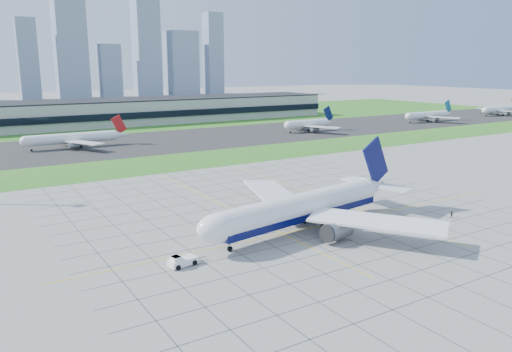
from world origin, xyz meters
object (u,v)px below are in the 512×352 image
(airliner, at_px, (303,208))
(distant_jet_4, at_px, (499,109))
(crew_near, at_px, (226,238))
(distant_jet_3, at_px, (428,115))
(distant_jet_1, at_px, (73,138))
(pushback_tug, at_px, (181,261))
(crew_far, at_px, (452,214))
(distant_jet_2, at_px, (308,124))

(airliner, relative_size, distant_jet_4, 1.42)
(crew_near, bearing_deg, distant_jet_3, -41.72)
(distant_jet_1, bearing_deg, pushback_tug, -95.33)
(pushback_tug, bearing_deg, distant_jet_3, 21.59)
(crew_near, height_order, crew_far, crew_near)
(pushback_tug, xyz_separation_m, distant_jet_1, (14.35, 153.79, 3.51))
(pushback_tug, distance_m, crew_far, 69.14)
(crew_far, bearing_deg, pushback_tug, -143.24)
(crew_near, bearing_deg, crew_far, -86.42)
(crew_far, bearing_deg, distant_jet_1, 151.41)
(pushback_tug, relative_size, crew_near, 4.21)
(distant_jet_1, bearing_deg, crew_far, -71.32)
(distant_jet_3, relative_size, distant_jet_4, 1.00)
(crew_near, xyz_separation_m, distant_jet_1, (1.19, 147.02, 3.53))
(airliner, relative_size, distant_jet_3, 1.42)
(pushback_tug, distance_m, crew_near, 14.80)
(airliner, height_order, distant_jet_4, airliner)
(airliner, bearing_deg, distant_jet_4, 16.50)
(distant_jet_3, bearing_deg, distant_jet_1, 176.87)
(pushback_tug, height_order, distant_jet_1, distant_jet_1)
(distant_jet_3, height_order, distant_jet_4, same)
(airliner, bearing_deg, pushback_tug, -179.96)
(distant_jet_2, xyz_separation_m, distant_jet_4, (181.93, -0.22, 0.00))
(pushback_tug, xyz_separation_m, distant_jet_2, (140.61, 142.72, 3.50))
(distant_jet_1, relative_size, distant_jet_4, 1.06)
(pushback_tug, relative_size, distant_jet_1, 0.18)
(crew_near, height_order, distant_jet_4, distant_jet_4)
(crew_far, bearing_deg, distant_jet_2, 107.13)
(distant_jet_1, relative_size, distant_jet_2, 1.06)
(airliner, xyz_separation_m, distant_jet_3, (208.85, 136.43, -0.72))
(distant_jet_1, bearing_deg, distant_jet_2, -5.01)
(distant_jet_2, bearing_deg, distant_jet_4, -0.07)
(crew_far, distance_m, distant_jet_2, 166.29)
(pushback_tug, relative_size, crew_far, 4.61)
(airliner, distance_m, pushback_tug, 32.69)
(distant_jet_3, bearing_deg, distant_jet_2, 179.26)
(airliner, xyz_separation_m, distant_jet_1, (-17.68, 148.80, -0.72))
(crew_far, distance_m, distant_jet_4, 294.66)
(distant_jet_2, distance_m, distant_jet_4, 181.93)
(crew_far, bearing_deg, airliner, -155.62)
(crew_near, distance_m, distant_jet_4, 337.87)
(pushback_tug, distance_m, distant_jet_2, 200.38)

